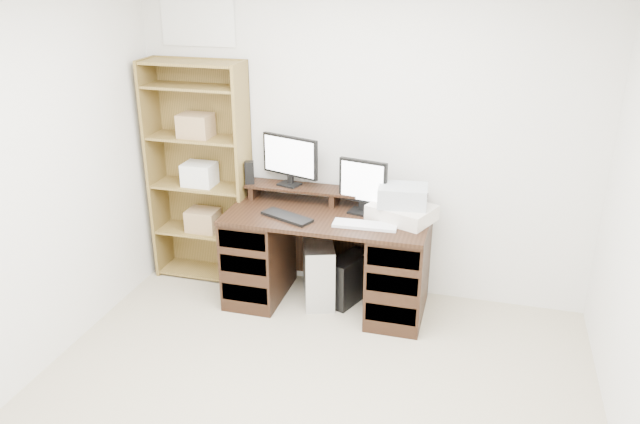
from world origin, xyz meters
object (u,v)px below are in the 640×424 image
at_px(tower_silver, 318,270).
at_px(monitor_wide, 290,158).
at_px(desk, 327,258).
at_px(bookshelf, 201,171).
at_px(monitor_small, 363,184).
at_px(tower_black, 349,279).
at_px(printer, 402,212).

bearing_deg(tower_silver, monitor_wide, 128.83).
bearing_deg(desk, bookshelf, 169.16).
distance_m(monitor_small, tower_black, 0.78).
bearing_deg(bookshelf, monitor_wide, 0.74).
height_order(desk, tower_black, desk).
height_order(monitor_small, tower_silver, monitor_small).
distance_m(printer, tower_silver, 0.84).
bearing_deg(monitor_small, desk, -144.51).
bearing_deg(monitor_wide, monitor_small, 6.85).
bearing_deg(printer, tower_black, -162.51).
bearing_deg(tower_silver, printer, -20.11).
relative_size(tower_silver, tower_black, 1.20).
xyz_separation_m(monitor_small, printer, (0.30, -0.06, -0.17)).
bearing_deg(desk, tower_silver, 148.23).
xyz_separation_m(tower_black, bookshelf, (-1.27, 0.14, 0.73)).
height_order(printer, tower_black, printer).
bearing_deg(desk, tower_black, 25.12).
xyz_separation_m(desk, tower_black, (0.15, 0.07, -0.20)).
height_order(tower_black, bookshelf, bookshelf).
relative_size(tower_silver, bookshelf, 0.28).
bearing_deg(tower_black, desk, -133.77).
distance_m(tower_silver, bookshelf, 1.24).
bearing_deg(tower_silver, desk, -50.97).
height_order(desk, monitor_small, monitor_small).
relative_size(monitor_small, tower_black, 0.98).
bearing_deg(monitor_wide, printer, 6.76).
xyz_separation_m(monitor_small, tower_black, (-0.08, -0.03, -0.78)).
xyz_separation_m(desk, printer, (0.54, 0.04, 0.42)).
bearing_deg(tower_black, monitor_wide, -175.29).
distance_m(monitor_small, printer, 0.35).
bearing_deg(desk, printer, 4.55).
distance_m(monitor_wide, bookshelf, 0.77).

